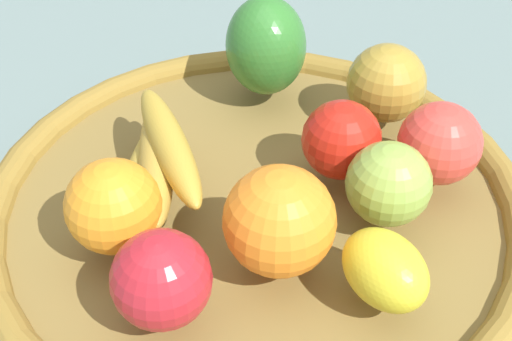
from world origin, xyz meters
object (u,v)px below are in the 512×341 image
(banana_bunch, at_px, (157,158))
(orange_0, at_px, (279,221))
(apple_0, at_px, (161,280))
(apple_2, at_px, (389,184))
(bell_pepper, at_px, (266,46))
(apple_3, at_px, (386,83))
(orange_1, at_px, (113,206))
(lemon_0, at_px, (385,270))
(apple_4, at_px, (440,143))
(apple_1, at_px, (342,140))

(banana_bunch, height_order, orange_0, orange_0)
(apple_0, distance_m, apple_2, 0.19)
(apple_0, xyz_separation_m, bell_pepper, (-0.11, 0.26, 0.01))
(banana_bunch, xyz_separation_m, apple_2, (0.17, 0.08, 0.01))
(banana_bunch, distance_m, apple_3, 0.22)
(orange_1, relative_size, apple_2, 1.08)
(apple_3, xyz_separation_m, orange_1, (-0.08, -0.26, -0.00))
(apple_2, bearing_deg, lemon_0, -62.10)
(banana_bunch, distance_m, apple_4, 0.23)
(bell_pepper, bearing_deg, banana_bunch, 138.95)
(apple_4, relative_size, apple_3, 0.95)
(apple_3, bearing_deg, apple_4, -32.39)
(orange_0, distance_m, apple_3, 0.21)
(apple_0, bearing_deg, banana_bunch, 135.05)
(bell_pepper, distance_m, apple_3, 0.12)
(banana_bunch, xyz_separation_m, orange_0, (0.13, -0.01, 0.01))
(apple_0, xyz_separation_m, orange_1, (-0.07, 0.03, 0.00))
(apple_3, bearing_deg, apple_0, -91.04)
(banana_bunch, height_order, orange_1, orange_1)
(apple_1, height_order, apple_4, apple_4)
(apple_0, relative_size, orange_0, 0.84)
(apple_0, xyz_separation_m, apple_4, (0.08, 0.24, 0.00))
(banana_bunch, height_order, apple_1, apple_1)
(banana_bunch, relative_size, apple_4, 2.20)
(apple_1, bearing_deg, apple_2, -23.12)
(bell_pepper, height_order, apple_4, bell_pepper)
(orange_0, xyz_separation_m, apple_2, (0.04, 0.09, -0.01))
(bell_pepper, bearing_deg, orange_1, 142.80)
(banana_bunch, bearing_deg, orange_0, -4.26)
(apple_1, xyz_separation_m, lemon_0, (0.10, -0.10, -0.01))
(apple_0, bearing_deg, apple_3, 88.96)
(apple_1, xyz_separation_m, orange_0, (0.02, -0.11, 0.01))
(apple_0, height_order, apple_2, apple_0)
(banana_bunch, relative_size, orange_0, 1.87)
(lemon_0, bearing_deg, apple_1, 134.84)
(apple_1, height_order, apple_2, same)
(banana_bunch, height_order, apple_4, apple_4)
(bell_pepper, xyz_separation_m, apple_3, (0.12, 0.03, -0.01))
(apple_2, bearing_deg, apple_1, 156.88)
(banana_bunch, xyz_separation_m, apple_3, (0.10, 0.20, 0.01))
(apple_0, height_order, orange_0, orange_0)
(apple_0, relative_size, apple_2, 1.03)
(apple_1, height_order, apple_3, apple_3)
(apple_0, bearing_deg, bell_pepper, 112.63)
(bell_pepper, relative_size, orange_1, 1.33)
(apple_1, height_order, orange_0, orange_0)
(apple_0, distance_m, apple_4, 0.26)
(banana_bunch, xyz_separation_m, bell_pepper, (-0.01, 0.17, 0.02))
(bell_pepper, bearing_deg, orange_0, 173.40)
(apple_4, bearing_deg, apple_1, -147.16)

